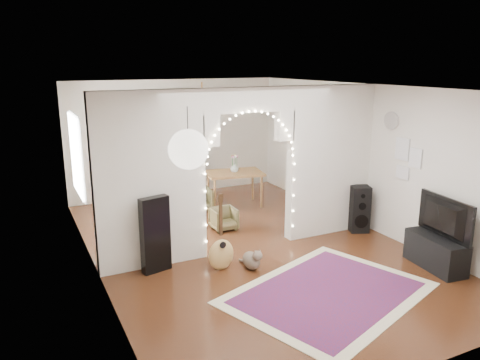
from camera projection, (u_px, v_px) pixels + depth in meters
name	position (u px, v px, depth m)	size (l,w,h in m)	color
floor	(248.00, 246.00, 8.05)	(7.50, 7.50, 0.00)	black
ceiling	(249.00, 87.00, 7.39)	(5.00, 7.50, 0.02)	white
wall_back	(175.00, 138.00, 10.98)	(5.00, 0.02, 2.70)	silver
wall_front	(427.00, 249.00, 4.46)	(5.00, 0.02, 2.70)	silver
wall_left	(92.00, 187.00, 6.65)	(0.02, 7.50, 2.70)	silver
wall_right	(366.00, 157.00, 8.79)	(0.02, 7.50, 2.70)	silver
divider_wall	(248.00, 166.00, 7.70)	(5.00, 0.20, 2.70)	silver
fairy_lights	(252.00, 160.00, 7.56)	(1.64, 0.04, 1.60)	#FFEABF
window	(76.00, 155.00, 8.19)	(0.04, 1.20, 1.40)	white
wall_clock	(392.00, 121.00, 8.08)	(0.31, 0.31, 0.03)	white
picture_frames	(406.00, 159.00, 7.88)	(0.02, 0.50, 0.70)	white
paper_lantern	(188.00, 149.00, 4.60)	(0.40, 0.40, 0.40)	white
ceiling_fan	(202.00, 98.00, 9.20)	(1.10, 1.10, 0.30)	#AE773A
area_rug	(329.00, 293.00, 6.41)	(2.68, 2.00, 0.02)	maroon
guitar_case	(155.00, 235.00, 6.97)	(0.45, 0.15, 1.17)	black
acoustic_guitar	(221.00, 242.00, 7.04)	(0.43, 0.21, 1.02)	tan
tabby_cat	(252.00, 260.00, 7.14)	(0.29, 0.56, 0.37)	brown
floor_speaker	(359.00, 209.00, 8.67)	(0.42, 0.40, 0.87)	black
media_console	(436.00, 252.00, 7.17)	(0.40, 1.00, 0.50)	black
tv	(439.00, 218.00, 7.03)	(1.07, 0.14, 0.62)	black
bookcase	(155.00, 167.00, 10.66)	(1.47, 0.37, 1.51)	beige
dining_table	(234.00, 175.00, 10.20)	(1.32, 1.00, 0.76)	olive
flower_vase	(234.00, 168.00, 10.16)	(0.18, 0.18, 0.19)	silver
dining_chair_left	(224.00, 219.00, 8.82)	(0.45, 0.46, 0.42)	brown
dining_chair_right	(198.00, 200.00, 9.90)	(0.53, 0.55, 0.50)	brown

